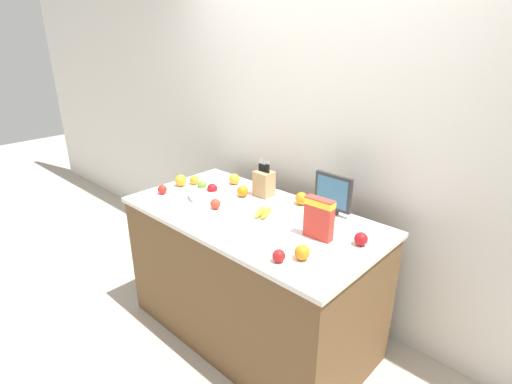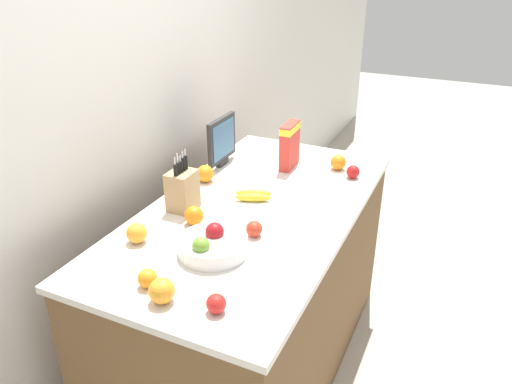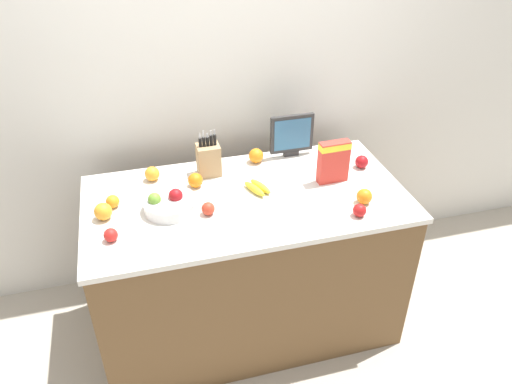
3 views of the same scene
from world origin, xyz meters
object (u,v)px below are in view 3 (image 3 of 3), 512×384
at_px(knife_block, 209,159).
at_px(orange_by_cereal, 195,180).
at_px(apple_middle, 362,162).
at_px(orange_mid_left, 256,156).
at_px(orange_front_left, 364,196).
at_px(orange_front_center, 113,201).
at_px(small_monitor, 292,135).
at_px(orange_mid_right, 152,174).
at_px(apple_rightmost, 208,209).
at_px(orange_back_center, 103,211).
at_px(cereal_box, 334,160).
at_px(apple_near_bananas, 360,210).
at_px(fruit_bowl, 170,204).
at_px(banana_bunch, 257,188).
at_px(apple_leftmost, 111,235).

relative_size(knife_block, orange_by_cereal, 3.38).
height_order(apple_middle, orange_mid_left, orange_mid_left).
relative_size(apple_middle, orange_front_left, 0.93).
height_order(orange_front_center, orange_front_left, orange_front_left).
bearing_deg(small_monitor, orange_mid_left, -173.94).
bearing_deg(orange_mid_right, apple_middle, -8.53).
bearing_deg(orange_by_cereal, apple_rightmost, -86.06).
relative_size(apple_rightmost, orange_back_center, 0.77).
bearing_deg(cereal_box, knife_block, 156.13).
relative_size(small_monitor, apple_rightmost, 3.89).
height_order(orange_by_cereal, orange_mid_left, orange_mid_left).
bearing_deg(orange_front_center, orange_mid_right, 43.80).
relative_size(knife_block, apple_near_bananas, 4.06).
relative_size(orange_front_center, orange_mid_right, 0.83).
distance_m(orange_back_center, orange_by_cereal, 0.52).
xyz_separation_m(fruit_bowl, orange_front_center, (-0.28, 0.10, -0.00)).
bearing_deg(orange_front_left, apple_near_bananas, -126.17).
bearing_deg(cereal_box, apple_rightmost, -171.87).
xyz_separation_m(banana_bunch, orange_front_left, (0.50, -0.26, 0.02)).
bearing_deg(orange_back_center, cereal_box, 1.68).
bearing_deg(orange_back_center, orange_front_left, -9.20).
bearing_deg(orange_front_left, apple_rightmost, 171.90).
relative_size(apple_near_bananas, apple_leftmost, 1.02).
xyz_separation_m(orange_front_center, orange_mid_right, (0.22, 0.21, 0.01)).
distance_m(banana_bunch, orange_front_center, 0.76).
bearing_deg(knife_block, orange_front_left, -34.85).
xyz_separation_m(cereal_box, orange_front_center, (-1.18, 0.06, -0.10)).
relative_size(orange_by_cereal, orange_mid_left, 0.94).
xyz_separation_m(small_monitor, apple_leftmost, (-1.07, -0.56, -0.11)).
bearing_deg(orange_back_center, orange_by_cereal, 19.62).
xyz_separation_m(apple_rightmost, orange_back_center, (-0.51, 0.10, 0.01)).
bearing_deg(knife_block, orange_by_cereal, -130.22).
xyz_separation_m(cereal_box, apple_leftmost, (-1.20, -0.22, -0.10)).
relative_size(orange_by_cereal, orange_mid_right, 0.99).
relative_size(fruit_bowl, orange_front_center, 3.90).
xyz_separation_m(knife_block, apple_rightmost, (-0.08, -0.39, -0.06)).
bearing_deg(orange_by_cereal, small_monitor, 17.76).
distance_m(knife_block, banana_bunch, 0.34).
height_order(apple_rightmost, orange_front_left, orange_front_left).
height_order(apple_rightmost, orange_front_center, orange_front_center).
xyz_separation_m(apple_near_bananas, orange_mid_right, (-0.97, 0.62, 0.01)).
bearing_deg(apple_middle, cereal_box, -157.69).
bearing_deg(knife_block, small_monitor, 8.93).
bearing_deg(apple_rightmost, apple_leftmost, -169.36).
height_order(fruit_bowl, orange_front_left, fruit_bowl).
xyz_separation_m(orange_back_center, orange_mid_right, (0.27, 0.30, -0.00)).
bearing_deg(orange_by_cereal, orange_back_center, -160.38).
xyz_separation_m(banana_bunch, orange_by_cereal, (-0.32, 0.13, 0.02)).
xyz_separation_m(cereal_box, orange_mid_left, (-0.35, 0.31, -0.09)).
distance_m(apple_near_bananas, apple_leftmost, 1.21).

